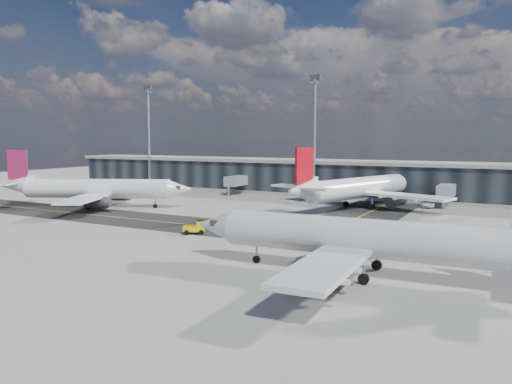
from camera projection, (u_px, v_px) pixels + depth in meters
ground at (198, 231)px, 76.65m from camera, size 300.00×300.00×0.00m
taxiway_lanes at (253, 222)px, 84.21m from camera, size 180.00×63.00×0.03m
terminal_concourse at (324, 179)px, 124.29m from camera, size 152.00×19.80×8.80m
floodlight_masts at (314, 132)px, 117.00m from camera, size 102.50×0.70×28.90m
airliner_af at (95, 189)px, 101.80m from camera, size 37.99×32.80×11.79m
airliner_redtail at (360, 188)px, 100.81m from camera, size 35.89×41.61×12.61m
airliner_near at (367, 239)px, 50.96m from camera, size 40.09×34.15×11.89m
baggage_tug at (196, 227)px, 74.03m from camera, size 3.51×3.04×2.01m
service_van at (428, 204)px, 102.51m from camera, size 3.37×5.98×1.58m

